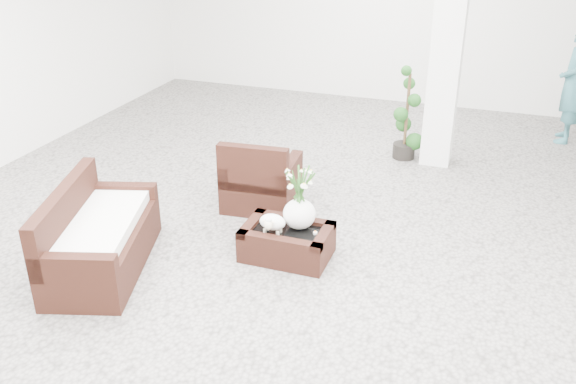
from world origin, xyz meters
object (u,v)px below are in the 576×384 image
(loveseat, at_px, (100,229))
(topiary, at_px, (407,114))
(coffee_table, at_px, (287,243))
(armchair, at_px, (262,171))

(loveseat, relative_size, topiary, 1.23)
(coffee_table, relative_size, topiary, 0.68)
(armchair, relative_size, loveseat, 0.54)
(coffee_table, relative_size, loveseat, 0.55)
(coffee_table, relative_size, armchair, 1.01)
(armchair, distance_m, topiary, 2.52)
(loveseat, distance_m, topiary, 4.62)
(loveseat, height_order, topiary, topiary)
(coffee_table, height_order, armchair, armchair)
(coffee_table, bearing_deg, armchair, 123.76)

